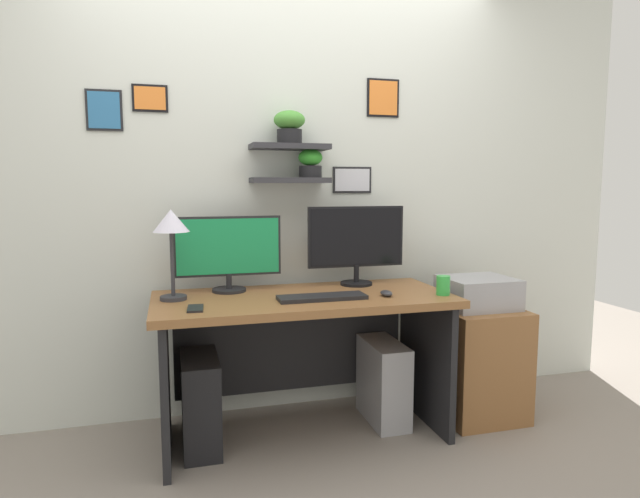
% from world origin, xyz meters
% --- Properties ---
extents(ground_plane, '(8.00, 8.00, 0.00)m').
position_xyz_m(ground_plane, '(0.00, 0.00, 0.00)').
color(ground_plane, gray).
extents(back_wall_assembly, '(4.40, 0.24, 2.70)m').
position_xyz_m(back_wall_assembly, '(0.00, 0.44, 1.36)').
color(back_wall_assembly, silver).
rests_on(back_wall_assembly, ground).
extents(desk, '(1.51, 0.68, 0.75)m').
position_xyz_m(desk, '(0.00, 0.05, 0.54)').
color(desk, brown).
rests_on(desk, ground).
extents(monitor_left, '(0.56, 0.18, 0.40)m').
position_xyz_m(monitor_left, '(-0.36, 0.22, 0.97)').
color(monitor_left, black).
rests_on(monitor_left, desk).
extents(monitor_right, '(0.56, 0.18, 0.44)m').
position_xyz_m(monitor_right, '(0.36, 0.22, 1.00)').
color(monitor_right, black).
rests_on(monitor_right, desk).
extents(keyboard, '(0.44, 0.14, 0.02)m').
position_xyz_m(keyboard, '(0.07, -0.11, 0.76)').
color(keyboard, black).
rests_on(keyboard, desk).
extents(computer_mouse, '(0.06, 0.09, 0.03)m').
position_xyz_m(computer_mouse, '(0.40, -0.13, 0.77)').
color(computer_mouse, '#2D2D33').
rests_on(computer_mouse, desk).
extents(desk_lamp, '(0.18, 0.18, 0.45)m').
position_xyz_m(desk_lamp, '(-0.64, 0.07, 1.10)').
color(desk_lamp, '#2D2D33').
rests_on(desk_lamp, desk).
extents(cell_phone, '(0.08, 0.15, 0.01)m').
position_xyz_m(cell_phone, '(-0.55, -0.17, 0.76)').
color(cell_phone, black).
rests_on(cell_phone, desk).
extents(pen_cup, '(0.07, 0.07, 0.10)m').
position_xyz_m(pen_cup, '(0.70, -0.18, 0.80)').
color(pen_cup, green).
rests_on(pen_cup, desk).
extents(drawer_cabinet, '(0.44, 0.50, 0.63)m').
position_xyz_m(drawer_cabinet, '(1.01, 0.01, 0.31)').
color(drawer_cabinet, brown).
rests_on(drawer_cabinet, ground).
extents(printer, '(0.38, 0.34, 0.17)m').
position_xyz_m(printer, '(1.01, 0.01, 0.71)').
color(printer, '#9E9EA3').
rests_on(printer, drawer_cabinet).
extents(computer_tower_left, '(0.18, 0.40, 0.47)m').
position_xyz_m(computer_tower_left, '(-0.53, 0.01, 0.23)').
color(computer_tower_left, black).
rests_on(computer_tower_left, ground).
extents(computer_tower_right, '(0.18, 0.40, 0.45)m').
position_xyz_m(computer_tower_right, '(0.47, 0.06, 0.23)').
color(computer_tower_right, '#99999E').
rests_on(computer_tower_right, ground).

